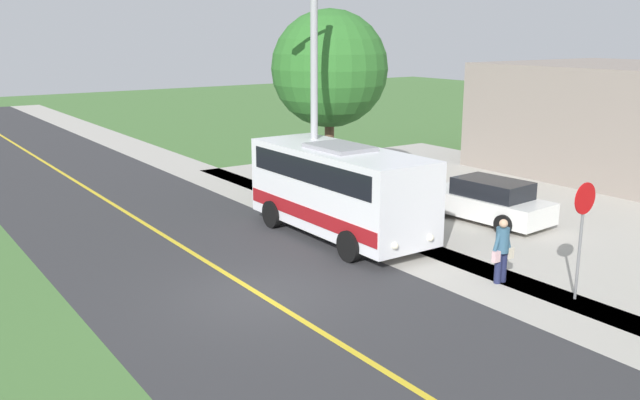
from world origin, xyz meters
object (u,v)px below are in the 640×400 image
stop_sign (583,221)px  parked_car_near (488,201)px  pedestrian_with_bags (502,249)px  street_light_pole (311,95)px  tree_curbside (330,69)px  shuttle_bus_front (339,187)px

stop_sign → parked_car_near: bearing=-121.1°
stop_sign → parked_car_near: stop_sign is taller
pedestrian_with_bags → street_light_pole: size_ratio=0.22×
stop_sign → parked_car_near: (-3.61, -5.99, -1.28)m
pedestrian_with_bags → stop_sign: (-0.62, 1.79, 1.06)m
stop_sign → pedestrian_with_bags: bearing=-71.0°
pedestrian_with_bags → parked_car_near: (-4.23, -4.20, -0.21)m
parked_car_near → tree_curbside: bearing=-68.9°
parked_car_near → street_light_pole: bearing=-36.0°
stop_sign → street_light_pole: 9.86m
pedestrian_with_bags → parked_car_near: size_ratio=0.37×
street_light_pole → tree_curbside: (-2.53, -2.47, 0.67)m
parked_car_near → tree_curbside: size_ratio=0.64×
pedestrian_with_bags → tree_curbside: size_ratio=0.24×
shuttle_bus_front → street_light_pole: bearing=-100.3°
street_light_pole → tree_curbside: size_ratio=1.08×
pedestrian_with_bags → street_light_pole: 8.43m
parked_car_near → tree_curbside: tree_curbside is taller
stop_sign → tree_curbside: bearing=-96.2°
shuttle_bus_front → parked_car_near: shuttle_bus_front is taller
street_light_pole → parked_car_near: bearing=144.0°
street_light_pole → parked_car_near: street_light_pole is taller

